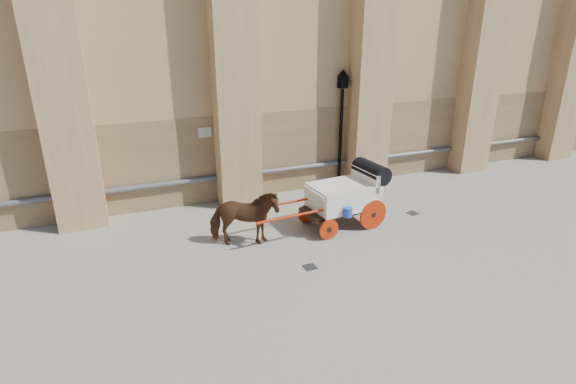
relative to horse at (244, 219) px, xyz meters
name	(u,v)px	position (x,y,z in m)	size (l,w,h in m)	color
ground	(308,241)	(1.75, -0.47, -0.81)	(90.00, 90.00, 0.00)	gray
horse	(244,219)	(0.00, 0.00, 0.00)	(0.88, 1.93, 1.63)	brown
carriage	(347,193)	(3.33, 0.17, 0.21)	(4.43, 1.66, 1.90)	black
street_lamp	(341,126)	(4.73, 3.33, 1.51)	(0.41, 0.41, 4.34)	black
drain_grate_near	(310,267)	(1.20, -1.81, -0.81)	(0.32, 0.32, 0.01)	black
drain_grate_far	(413,213)	(5.77, 0.08, -0.81)	(0.32, 0.32, 0.01)	black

